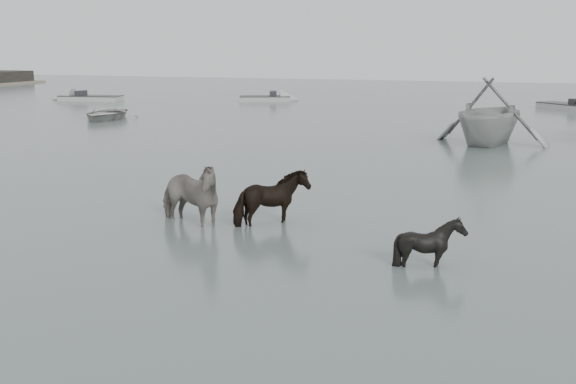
# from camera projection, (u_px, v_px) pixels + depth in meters

# --- Properties ---
(ground) EXTENTS (140.00, 140.00, 0.00)m
(ground) POSITION_uv_depth(u_px,v_px,m) (288.00, 242.00, 15.34)
(ground) COLOR #4B5952
(ground) RESTS_ON ground
(pony_pinto) EXTENTS (2.32, 1.61, 1.79)m
(pony_pinto) POSITION_uv_depth(u_px,v_px,m) (188.00, 187.00, 16.68)
(pony_pinto) COLOR black
(pony_pinto) RESTS_ON ground
(pony_dark) EXTENTS (1.67, 1.80, 1.48)m
(pony_dark) POSITION_uv_depth(u_px,v_px,m) (273.00, 194.00, 16.66)
(pony_dark) COLOR black
(pony_dark) RESTS_ON ground
(pony_black) EXTENTS (1.38, 1.32, 1.20)m
(pony_black) POSITION_uv_depth(u_px,v_px,m) (430.00, 235.00, 13.58)
(pony_black) COLOR black
(pony_black) RESTS_ON ground
(rowboat_lead) EXTENTS (3.75, 4.65, 0.85)m
(rowboat_lead) POSITION_uv_depth(u_px,v_px,m) (105.00, 112.00, 40.23)
(rowboat_lead) COLOR #ACACA7
(rowboat_lead) RESTS_ON ground
(rowboat_trail) EXTENTS (5.95, 6.52, 2.94)m
(rowboat_trail) POSITION_uv_depth(u_px,v_px,m) (490.00, 109.00, 30.09)
(rowboat_trail) COLOR #A9ACA9
(rowboat_trail) RESTS_ON ground
(skiff_outer) EXTENTS (6.54, 2.57, 0.75)m
(skiff_outer) POSITION_uv_depth(u_px,v_px,m) (91.00, 96.00, 53.60)
(skiff_outer) COLOR #ACACA8
(skiff_outer) RESTS_ON ground
(skiff_mid) EXTENTS (5.19, 5.21, 0.75)m
(skiff_mid) POSITION_uv_depth(u_px,v_px,m) (569.00, 104.00, 46.40)
(skiff_mid) COLOR #A7AAA7
(skiff_mid) RESTS_ON ground
(skiff_far) EXTENTS (5.35, 3.39, 0.75)m
(skiff_far) POSITION_uv_depth(u_px,v_px,m) (265.00, 96.00, 53.24)
(skiff_far) COLOR #A6A9A7
(skiff_far) RESTS_ON ground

